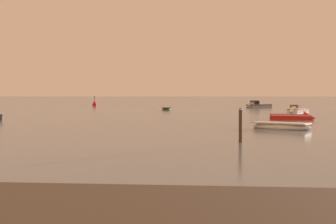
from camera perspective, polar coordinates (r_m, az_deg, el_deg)
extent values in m
ellipsoid|color=#23602D|center=(72.91, -0.23, 0.36)|extent=(2.02, 3.92, 0.59)
cube|color=brown|center=(72.90, -0.23, 0.56)|extent=(1.94, 3.62, 0.08)
cube|color=brown|center=(72.90, -0.23, 0.49)|extent=(1.17, 0.47, 0.06)
cube|color=white|center=(65.19, 15.83, 0.09)|extent=(3.35, 3.83, 0.71)
cone|color=white|center=(63.48, 15.10, 0.04)|extent=(1.83, 1.76, 1.43)
cube|color=brown|center=(65.15, 15.82, 0.32)|extent=(3.42, 3.91, 0.08)
cube|color=brown|center=(64.39, 15.51, 0.63)|extent=(1.43, 1.37, 0.56)
cube|color=#384751|center=(63.99, 15.34, 0.66)|extent=(1.00, 0.80, 0.44)
cube|color=black|center=(66.80, 16.47, 0.23)|extent=(0.36, 0.35, 0.51)
ellipsoid|color=white|center=(34.49, 13.81, -1.81)|extent=(4.54, 3.45, 0.69)
cube|color=silver|center=(34.47, 13.81, -1.32)|extent=(4.22, 3.25, 0.09)
cube|color=silver|center=(34.48, 13.81, -1.50)|extent=(0.90, 1.31, 0.07)
cube|color=gray|center=(85.33, 11.25, 0.66)|extent=(4.71, 3.96, 0.87)
cone|color=gray|center=(83.88, 10.03, 0.64)|extent=(2.11, 2.22, 1.75)
cube|color=black|center=(85.29, 11.22, 0.88)|extent=(4.82, 4.05, 0.10)
cube|color=black|center=(84.65, 10.70, 1.17)|extent=(1.64, 1.74, 0.68)
cube|color=#384751|center=(84.31, 10.42, 1.20)|extent=(0.93, 1.24, 0.54)
cube|color=black|center=(86.72, 12.35, 0.76)|extent=(0.42, 0.44, 0.62)
cube|color=red|center=(47.17, 14.81, -0.71)|extent=(3.90, 2.25, 0.72)
cone|color=red|center=(47.14, 17.14, -0.73)|extent=(1.42, 1.65, 1.44)
cube|color=silver|center=(47.16, 14.87, -0.38)|extent=(3.98, 2.30, 0.08)
cube|color=silver|center=(47.13, 15.50, -0.03)|extent=(0.41, 0.54, 0.40)
cube|color=black|center=(47.27, 12.65, -0.55)|extent=(0.28, 0.33, 0.51)
cylinder|color=red|center=(95.54, -9.09, 0.82)|extent=(0.90, 0.90, 0.70)
cone|color=red|center=(95.53, -9.09, 1.24)|extent=(0.72, 0.72, 0.70)
cylinder|color=black|center=(95.52, -9.09, 1.72)|extent=(0.10, 0.10, 0.90)
cylinder|color=#493323|center=(24.60, 8.97, -1.87)|extent=(0.18, 0.18, 2.02)
cylinder|color=silver|center=(24.55, 8.98, 0.35)|extent=(0.22, 0.22, 0.08)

